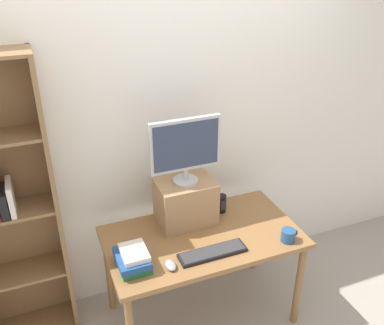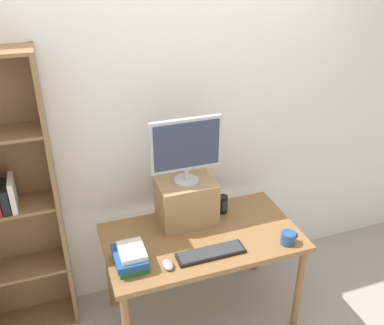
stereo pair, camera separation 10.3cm
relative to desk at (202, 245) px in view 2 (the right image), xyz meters
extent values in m
plane|color=#9E9389|center=(0.00, 0.00, -0.65)|extent=(12.00, 12.00, 0.00)
cube|color=silver|center=(0.00, 0.52, 0.65)|extent=(7.00, 0.08, 2.60)
cube|color=olive|center=(0.00, 0.00, 0.06)|extent=(1.30, 0.72, 0.04)
cylinder|color=olive|center=(0.60, -0.31, -0.30)|extent=(0.05, 0.05, 0.69)
cylinder|color=olive|center=(-0.60, 0.31, -0.30)|extent=(0.05, 0.05, 0.69)
cylinder|color=olive|center=(0.60, 0.31, -0.30)|extent=(0.05, 0.05, 0.69)
cube|color=olive|center=(-0.88, 0.34, 0.34)|extent=(0.03, 0.28, 1.97)
cube|color=olive|center=(-1.17, 0.48, 0.34)|extent=(0.61, 0.01, 1.97)
cube|color=olive|center=(-1.17, 0.34, -0.64)|extent=(0.55, 0.27, 0.02)
cube|color=olive|center=(-1.17, 0.34, -0.14)|extent=(0.55, 0.27, 0.02)
cube|color=olive|center=(-1.17, 0.34, 0.35)|extent=(0.55, 0.27, 0.02)
cube|color=black|center=(-1.17, 0.32, 0.44)|extent=(0.05, 0.20, 0.17)
cube|color=silver|center=(-1.13, 0.32, 0.46)|extent=(0.03, 0.20, 0.20)
cube|color=#A87F56|center=(-0.05, 0.19, 0.24)|extent=(0.39, 0.28, 0.32)
cylinder|color=#B7B7BA|center=(-0.05, 0.19, 0.41)|extent=(0.17, 0.17, 0.02)
cylinder|color=#B7B7BA|center=(-0.05, 0.19, 0.46)|extent=(0.03, 0.03, 0.08)
cube|color=#B7B7BA|center=(-0.05, 0.19, 0.67)|extent=(0.48, 0.04, 0.36)
cube|color=#2D3851|center=(-0.05, 0.17, 0.67)|extent=(0.44, 0.00, 0.31)
cube|color=black|center=(-0.02, -0.20, 0.09)|extent=(0.44, 0.12, 0.02)
cube|color=#333335|center=(-0.02, -0.20, 0.10)|extent=(0.41, 0.11, 0.00)
ellipsoid|color=#99999E|center=(-0.31, -0.22, 0.10)|extent=(0.06, 0.10, 0.04)
cube|color=#236B38|center=(-0.51, -0.12, 0.10)|extent=(0.18, 0.24, 0.05)
cube|color=navy|center=(-0.52, -0.13, 0.15)|extent=(0.19, 0.25, 0.04)
cube|color=silver|center=(-0.50, -0.13, 0.18)|extent=(0.15, 0.20, 0.03)
cylinder|color=#234C84|center=(0.49, -0.27, 0.12)|extent=(0.09, 0.09, 0.09)
torus|color=#234C84|center=(0.54, -0.27, 0.13)|extent=(0.06, 0.01, 0.06)
cylinder|color=black|center=(0.24, 0.21, 0.15)|extent=(0.07, 0.07, 0.14)
cube|color=#2D2D30|center=(0.24, 0.17, 0.15)|extent=(0.04, 0.00, 0.08)
camera|label=1|loc=(-0.93, -2.12, 1.84)|focal=40.00mm
camera|label=2|loc=(-0.83, -2.16, 1.84)|focal=40.00mm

